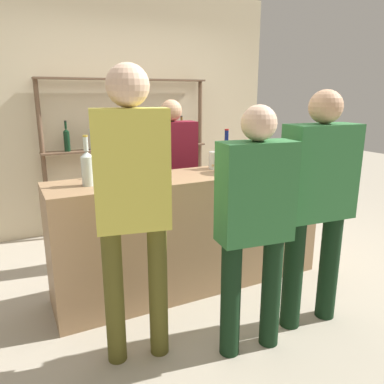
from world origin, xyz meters
The scene contains 15 objects.
ground_plane centered at (0.00, 0.00, 0.00)m, with size 16.00×16.00×0.00m, color #B2A893.
bar_counter centered at (0.00, 0.00, 0.49)m, with size 2.28×0.53×0.98m, color #997551.
back_wall centered at (0.00, 1.86, 1.40)m, with size 3.88×0.12×2.80m, color beige.
back_shelf centered at (0.00, 1.68, 1.17)m, with size 1.98×0.18×1.78m.
counter_bottle_0 centered at (-0.50, 0.16, 1.10)m, with size 0.08×0.08×0.32m.
counter_bottle_1 centered at (-0.82, 0.00, 1.11)m, with size 0.09×0.09×0.36m.
counter_bottle_2 centered at (-0.33, -0.15, 1.11)m, with size 0.07×0.07×0.35m.
counter_bottle_3 centered at (0.40, 0.13, 1.10)m, with size 0.09×0.09×0.34m.
wine_glass centered at (0.83, 0.16, 1.10)m, with size 0.07×0.07×0.16m.
ice_bucket centered at (0.40, -0.08, 1.08)m, with size 0.21×0.21×0.21m.
cork_jar centered at (0.28, 0.12, 1.05)m, with size 0.10×0.10×0.15m.
customer_left centered at (-0.71, -0.67, 1.06)m, with size 0.44×0.26×1.77m.
server_behind_counter centered at (0.11, 0.66, 0.90)m, with size 0.48×0.24×1.56m.
customer_center centered at (-0.05, -0.92, 0.90)m, with size 0.47×0.25×1.55m.
customer_right centered at (0.51, -0.86, 0.95)m, with size 0.51×0.26×1.64m.
Camera 1 is at (-1.33, -2.64, 1.61)m, focal length 35.00 mm.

